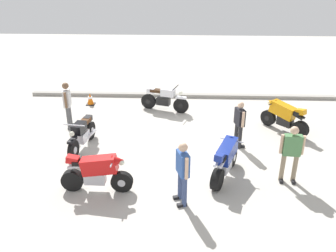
# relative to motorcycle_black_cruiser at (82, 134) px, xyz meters

# --- Properties ---
(ground_plane) EXTENTS (40.00, 40.00, 0.00)m
(ground_plane) POSITION_rel_motorcycle_black_cruiser_xyz_m (3.27, 0.56, -0.52)
(ground_plane) COLOR #B7B2A8
(curb_edge) EXTENTS (14.00, 0.30, 0.15)m
(curb_edge) POSITION_rel_motorcycle_black_cruiser_xyz_m (3.27, 5.16, -0.45)
(curb_edge) COLOR #9C978F
(curb_edge) RESTS_ON ground
(motorcycle_black_cruiser) EXTENTS (0.73, 2.09, 1.09)m
(motorcycle_black_cruiser) POSITION_rel_motorcycle_black_cruiser_xyz_m (0.00, 0.00, 0.00)
(motorcycle_black_cruiser) COLOR black
(motorcycle_black_cruiser) RESTS_ON ground
(motorcycle_blue_sportbike) EXTENTS (1.02, 1.86, 1.14)m
(motorcycle_blue_sportbike) POSITION_rel_motorcycle_black_cruiser_xyz_m (4.56, -1.54, 0.07)
(motorcycle_blue_sportbike) COLOR black
(motorcycle_blue_sportbike) RESTS_ON ground
(motorcycle_silver_cruiser) EXTENTS (2.03, 0.92, 1.09)m
(motorcycle_silver_cruiser) POSITION_rel_motorcycle_black_cruiser_xyz_m (2.54, 3.45, 0.00)
(motorcycle_silver_cruiser) COLOR black
(motorcycle_silver_cruiser) RESTS_ON ground
(motorcycle_orange_sportbike) EXTENTS (1.45, 1.58, 1.14)m
(motorcycle_orange_sportbike) POSITION_rel_motorcycle_black_cruiser_xyz_m (7.02, 1.66, 0.07)
(motorcycle_orange_sportbike) COLOR black
(motorcycle_orange_sportbike) RESTS_ON ground
(motorcycle_red_sportbike) EXTENTS (1.95, 0.70, 1.14)m
(motorcycle_red_sportbike) POSITION_rel_motorcycle_black_cruiser_xyz_m (1.04, -2.38, 0.07)
(motorcycle_red_sportbike) COLOR black
(motorcycle_red_sportbike) RESTS_ON ground
(person_in_white_shirt) EXTENTS (0.37, 0.68, 1.76)m
(person_in_white_shirt) POSITION_rel_motorcycle_black_cruiser_xyz_m (-0.92, 1.60, 0.50)
(person_in_white_shirt) COLOR #59595B
(person_in_white_shirt) RESTS_ON ground
(person_in_green_shirt) EXTENTS (0.66, 0.34, 1.70)m
(person_in_green_shirt) POSITION_rel_motorcycle_black_cruiser_xyz_m (6.31, -1.69, 0.45)
(person_in_green_shirt) COLOR gray
(person_in_green_shirt) RESTS_ON ground
(person_in_black_shirt) EXTENTS (0.40, 0.63, 1.60)m
(person_in_black_shirt) POSITION_rel_motorcycle_black_cruiser_xyz_m (5.19, 0.38, 0.38)
(person_in_black_shirt) COLOR #262628
(person_in_black_shirt) RESTS_ON ground
(person_in_blue_shirt) EXTENTS (0.43, 0.66, 1.73)m
(person_in_blue_shirt) POSITION_rel_motorcycle_black_cruiser_xyz_m (3.33, -2.81, 0.47)
(person_in_blue_shirt) COLOR #384772
(person_in_blue_shirt) RESTS_ON ground
(traffic_cone) EXTENTS (0.36, 0.36, 0.53)m
(traffic_cone) POSITION_rel_motorcycle_black_cruiser_xyz_m (-0.73, 4.01, -0.26)
(traffic_cone) COLOR black
(traffic_cone) RESTS_ON ground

